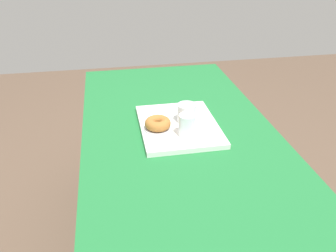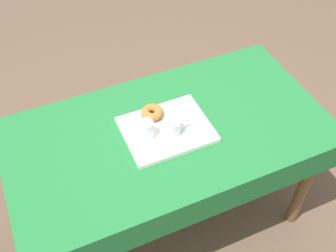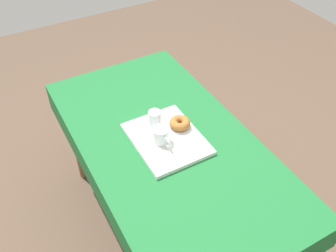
# 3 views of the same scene
# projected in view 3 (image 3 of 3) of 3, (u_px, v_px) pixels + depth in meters

# --- Properties ---
(ground_plane) EXTENTS (6.00, 6.00, 0.00)m
(ground_plane) POSITION_uv_depth(u_px,v_px,m) (168.00, 228.00, 2.36)
(ground_plane) COLOR brown
(dining_table) EXTENTS (1.51, 0.80, 0.77)m
(dining_table) POSITION_uv_depth(u_px,v_px,m) (168.00, 156.00, 1.91)
(dining_table) COLOR #1E6B33
(dining_table) RESTS_ON ground
(serving_tray) EXTENTS (0.40, 0.32, 0.02)m
(serving_tray) POSITION_uv_depth(u_px,v_px,m) (167.00, 139.00, 1.84)
(serving_tray) COLOR white
(serving_tray) RESTS_ON dining_table
(tea_mug_left) EXTENTS (0.12, 0.08, 0.08)m
(tea_mug_left) POSITION_uv_depth(u_px,v_px,m) (162.00, 136.00, 1.79)
(tea_mug_left) COLOR white
(tea_mug_left) RESTS_ON serving_tray
(water_glass_near) EXTENTS (0.06, 0.06, 0.09)m
(water_glass_near) POSITION_uv_depth(u_px,v_px,m) (155.00, 120.00, 1.87)
(water_glass_near) COLOR white
(water_glass_near) RESTS_ON serving_tray
(donut_plate_left) EXTENTS (0.11, 0.11, 0.01)m
(donut_plate_left) POSITION_uv_depth(u_px,v_px,m) (180.00, 127.00, 1.89)
(donut_plate_left) COLOR silver
(donut_plate_left) RESTS_ON serving_tray
(sugar_donut_left) EXTENTS (0.11, 0.11, 0.04)m
(sugar_donut_left) POSITION_uv_depth(u_px,v_px,m) (180.00, 123.00, 1.87)
(sugar_donut_left) COLOR #A3662D
(sugar_donut_left) RESTS_ON donut_plate_left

